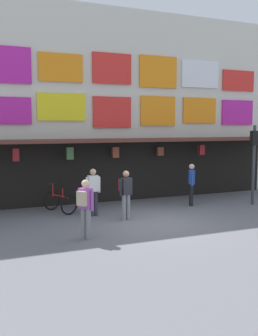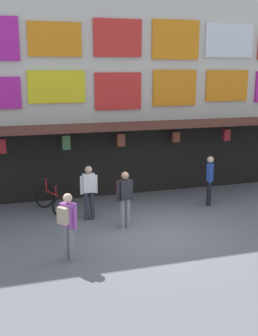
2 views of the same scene
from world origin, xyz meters
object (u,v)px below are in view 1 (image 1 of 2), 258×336
Objects in this scene: traffic_light_far at (254,152)px; pedestrian_in_yellow at (191,182)px; pedestrian_in_green at (93,189)px; bicycle_parked at (60,202)px; pedestrian_in_red at (126,191)px; pedestrian_in_white at (85,205)px.

traffic_light_far reaches higher than pedestrian_in_yellow.
pedestrian_in_green is at bearing 175.71° from traffic_light_far.
bicycle_parked is 0.80× the size of pedestrian_in_red.
traffic_light_far reaches higher than bicycle_parked.
pedestrian_in_red is (0.84, -0.96, 0.04)m from pedestrian_in_green.
bicycle_parked is 3.66m from pedestrian_in_white.
pedestrian_in_red is (1.80, -1.96, 0.59)m from bicycle_parked.
pedestrian_in_green is (-4.14, -0.23, 0.00)m from pedestrian_in_yellow.
traffic_light_far is at bearing -11.27° from bicycle_parked.
bicycle_parked is 0.80× the size of pedestrian_in_yellow.
traffic_light_far is 1.90× the size of pedestrian_in_green.
pedestrian_in_white reaches higher than bicycle_parked.
pedestrian_in_red is (1.87, 1.65, 0.00)m from pedestrian_in_white.
pedestrian_in_green is 1.00× the size of pedestrian_in_white.
pedestrian_in_white is 2.49m from pedestrian_in_red.
pedestrian_in_yellow and pedestrian_in_white have the same top height.
pedestrian_in_green reaches higher than bicycle_parked.
bicycle_parked is at bearing 133.65° from pedestrian_in_green.
pedestrian_in_green is at bearing -46.35° from bicycle_parked.
pedestrian_in_green is (-6.57, 0.49, -1.19)m from traffic_light_far.
pedestrian_in_red reaches higher than bicycle_parked.
pedestrian_in_yellow is (5.10, -0.78, 0.55)m from bicycle_parked.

